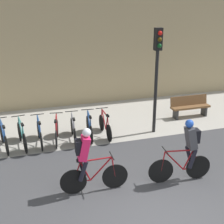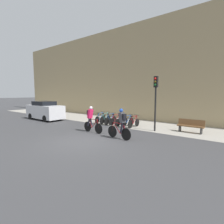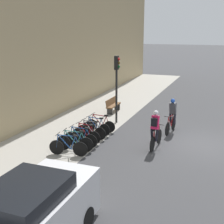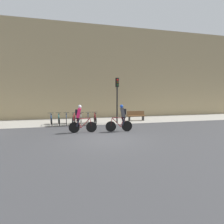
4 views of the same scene
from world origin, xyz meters
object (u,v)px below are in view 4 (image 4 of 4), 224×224
Objects in this scene: parked_bike_0 at (51,120)px; traffic_light_pole at (117,92)px; cyclist_grey at (122,117)px; parked_bike_1 at (59,120)px; parked_bike_5 at (88,119)px; cyclist_pink at (80,118)px; parked_bike_2 at (66,120)px; parked_bike_4 at (81,120)px; parked_bike_3 at (74,120)px; parked_bike_6 at (95,119)px; bench at (136,116)px.

traffic_light_pole is (5.35, -0.22, 2.24)m from parked_bike_0.
cyclist_grey is 5.50m from parked_bike_1.
parked_bike_0 reaches higher than parked_bike_5.
parked_bike_5 is (2.92, 0.00, -0.01)m from parked_bike_0.
cyclist_grey is at bearing -5.33° from cyclist_pink.
cyclist_grey is 1.07× the size of parked_bike_2.
cyclist_grey reaches higher than parked_bike_1.
parked_bike_0 is 0.58m from parked_bike_1.
parked_bike_5 is at bearing 0.03° from parked_bike_4.
parked_bike_3 is (1.75, 0.00, -0.01)m from parked_bike_0.
parked_bike_3 is (-3.03, 3.51, -0.56)m from cyclist_grey.
parked_bike_0 reaches higher than parked_bike_4.
cyclist_grey is 1.09× the size of parked_bike_6.
parked_bike_6 is at bearing -0.03° from parked_bike_3.
parked_bike_6 is 2.92m from traffic_light_pole.
cyclist_pink is 3.63m from parked_bike_1.
bench is (6.30, 0.82, 0.08)m from parked_bike_2.
cyclist_pink is 1.04× the size of parked_bike_1.
cyclist_grey is 1.11× the size of parked_bike_4.
parked_bike_5 is (0.83, 3.26, -0.56)m from cyclist_pink.
parked_bike_1 is (-1.50, 3.26, -0.55)m from cyclist_pink.
parked_bike_0 is 2.92m from parked_bike_5.
parked_bike_4 is at bearing 0.01° from parked_bike_0.
parked_bike_1 is 0.45× the size of traffic_light_pole.
parked_bike_4 is at bearing -0.01° from parked_bike_3.
parked_bike_5 is 0.98× the size of parked_bike_6.
cyclist_grey is 5.12m from bench.
bench is (7.47, 0.82, 0.08)m from parked_bike_0.
parked_bike_1 is 1.02× the size of parked_bike_2.
parked_bike_4 is 5.20m from bench.
parked_bike_2 is (0.58, -0.00, -0.01)m from parked_bike_1.
parked_bike_4 is at bearing 175.87° from traffic_light_pole.
parked_bike_0 is 0.99× the size of parked_bike_1.
cyclist_grey is at bearing -121.86° from bench.
traffic_light_pole is at bearing -2.32° from parked_bike_0.
parked_bike_4 reaches higher than bench.
cyclist_grey is at bearing -69.96° from parked_bike_6.
parked_bike_2 is at bearing -179.97° from parked_bike_5.
parked_bike_5 reaches higher than parked_bike_6.
parked_bike_1 is at bearing 179.99° from parked_bike_6.
parked_bike_2 is 1.02× the size of parked_bike_6.
cyclist_grey is 5.96m from parked_bike_0.
bench is at bearing 6.27° from parked_bike_0.
parked_bike_6 is at bearing 173.31° from traffic_light_pole.
traffic_light_pole is (1.85, -0.22, 2.25)m from parked_bike_6.
parked_bike_5 reaches higher than bench.
cyclist_pink is at bearing -94.36° from parked_bike_4.
bench is at bearing 9.07° from parked_bike_4.
parked_bike_2 is at bearing -0.00° from parked_bike_0.
parked_bike_2 is at bearing 105.76° from cyclist_pink.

